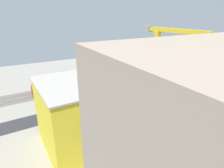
{
  "coord_description": "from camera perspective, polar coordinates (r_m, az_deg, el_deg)",
  "views": [
    {
      "loc": [
        39.7,
        72.61,
        37.44
      ],
      "look_at": [
        0.39,
        1.17,
        6.76
      ],
      "focal_mm": 29.97,
      "sensor_mm": 36.0,
      "label": 1
    }
  ],
  "objects": [
    {
      "name": "construction_roof_slab",
      "position": [
        53.55,
        -4.85,
        1.61
      ],
      "size": [
        33.27,
        24.26,
        0.4
      ],
      "primitive_type": "cube",
      "rotation": [
        0.0,
        0.0,
        0.05
      ],
      "color": "#ADA89E",
      "rests_on": "construction_building"
    },
    {
      "name": "tower_crane",
      "position": [
        63.26,
        13.79,
        3.72
      ],
      "size": [
        3.64,
        23.12,
        34.0
      ],
      "color": "gray",
      "rests_on": "ground"
    },
    {
      "name": "locomotive",
      "position": [
        117.22,
        1.3,
        2.86
      ],
      "size": [
        16.3,
        3.21,
        4.82
      ],
      "color": "black",
      "rests_on": "ground"
    },
    {
      "name": "street_asphalt",
      "position": [
        87.92,
        1.01,
        -4.59
      ],
      "size": [
        109.19,
        14.02,
        0.01
      ],
      "primitive_type": "cube",
      "rotation": [
        0.0,
        0.0,
        0.05
      ],
      "color": "#2D2D33",
      "rests_on": "ground"
    },
    {
      "name": "box_truck_0",
      "position": [
        76.55,
        -5.36,
        -7.39
      ],
      "size": [
        8.74,
        2.32,
        3.25
      ],
      "color": "black",
      "rests_on": "ground"
    },
    {
      "name": "street_tree_2",
      "position": [
        102.51,
        18.97,
        0.86
      ],
      "size": [
        6.32,
        6.32,
        7.91
      ],
      "color": "brown",
      "rests_on": "ground"
    },
    {
      "name": "traffic_light",
      "position": [
        93.14,
        3.63,
        -0.07
      ],
      "size": [
        0.5,
        0.36,
        7.01
      ],
      "color": "#333333",
      "rests_on": "ground"
    },
    {
      "name": "platform_canopy_near",
      "position": [
        101.99,
        -2.78,
        1.3
      ],
      "size": [
        56.57,
        7.17,
        3.96
      ],
      "color": "#A82D23",
      "rests_on": "ground"
    },
    {
      "name": "street_tree_0",
      "position": [
        84.29,
        6.54,
        -2.31
      ],
      "size": [
        4.99,
        4.99,
        7.3
      ],
      "color": "brown",
      "rests_on": "ground"
    },
    {
      "name": "box_truck_1",
      "position": [
        75.45,
        -11.06,
        -8.03
      ],
      "size": [
        8.44,
        2.83,
        3.64
      ],
      "color": "black",
      "rests_on": "ground"
    },
    {
      "name": "passenger_coach",
      "position": [
        130.93,
        11.01,
        5.01
      ],
      "size": [
        19.23,
        3.72,
        5.81
      ],
      "color": "black",
      "rests_on": "ground"
    },
    {
      "name": "ground_plane",
      "position": [
        90.83,
        -0.14,
        -3.73
      ],
      "size": [
        174.23,
        174.23,
        0.0
      ],
      "primitive_type": "plane",
      "color": "gray",
      "rests_on": "ground"
    },
    {
      "name": "platform_canopy_far",
      "position": [
        106.52,
        -6.47,
        2.06
      ],
      "size": [
        58.41,
        8.02,
        3.96
      ],
      "color": "#A82D23",
      "rests_on": "ground"
    },
    {
      "name": "parked_car_2",
      "position": [
        95.68,
        5.73,
        -2.02
      ],
      "size": [
        4.77,
        1.87,
        1.76
      ],
      "color": "black",
      "rests_on": "ground"
    },
    {
      "name": "street_tree_1",
      "position": [
        87.26,
        9.32,
        -1.67
      ],
      "size": [
        4.88,
        4.88,
        7.22
      ],
      "color": "brown",
      "rests_on": "ground"
    },
    {
      "name": "parked_car_3",
      "position": [
        92.21,
        2.73,
        -2.87
      ],
      "size": [
        4.69,
        2.1,
        1.62
      ],
      "color": "black",
      "rests_on": "ground"
    },
    {
      "name": "rail_bed",
      "position": [
        108.62,
        -5.55,
        0.36
      ],
      "size": [
        109.39,
        18.18,
        0.01
      ],
      "primitive_type": "cube",
      "rotation": [
        0.0,
        0.0,
        0.05
      ],
      "color": "#665E54",
      "rests_on": "ground"
    },
    {
      "name": "construction_building",
      "position": [
        57.64,
        -4.55,
        -7.96
      ],
      "size": [
        32.64,
        23.63,
        19.87
      ],
      "primitive_type": "cube",
      "rotation": [
        0.0,
        0.0,
        0.05
      ],
      "color": "yellow",
      "rests_on": "ground"
    },
    {
      "name": "track_rails",
      "position": [
        108.56,
        -5.55,
        0.44
      ],
      "size": [
        108.78,
        11.75,
        0.12
      ],
      "color": "#9E9EA8",
      "rests_on": "ground"
    },
    {
      "name": "parked_car_0",
      "position": [
        102.38,
        11.11,
        -0.82
      ],
      "size": [
        4.19,
        1.91,
        1.56
      ],
      "color": "black",
      "rests_on": "ground"
    },
    {
      "name": "parked_car_1",
      "position": [
        99.43,
        8.77,
        -1.3
      ],
      "size": [
        4.82,
        1.88,
        1.66
      ],
      "color": "black",
      "rests_on": "ground"
    },
    {
      "name": "freight_coach_far",
      "position": [
        98.67,
        -18.29,
        -0.76
      ],
      "size": [
        17.92,
        3.81,
        6.12
      ],
      "color": "black",
      "rests_on": "ground"
    }
  ]
}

